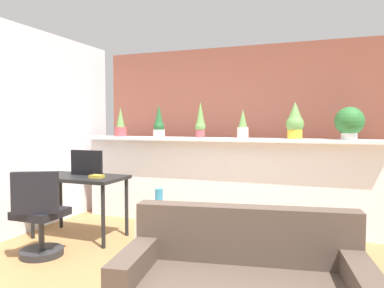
% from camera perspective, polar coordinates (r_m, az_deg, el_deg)
% --- Properties ---
extents(ground_plane, '(12.00, 12.00, 0.00)m').
position_cam_1_polar(ground_plane, '(3.37, -5.43, -21.10)').
color(ground_plane, '#9E7042').
extents(divider_wall, '(4.06, 0.16, 1.15)m').
position_cam_1_polar(divider_wall, '(5.01, 4.68, -6.09)').
color(divider_wall, white).
rests_on(divider_wall, ground).
extents(plant_shelf, '(4.06, 0.38, 0.04)m').
position_cam_1_polar(plant_shelf, '(4.91, 4.59, 0.71)').
color(plant_shelf, white).
rests_on(plant_shelf, divider_wall).
extents(brick_wall_behind, '(4.06, 0.10, 2.50)m').
position_cam_1_polar(brick_wall_behind, '(5.52, 6.43, 1.80)').
color(brick_wall_behind, brown).
rests_on(brick_wall_behind, ground).
extents(potted_plant_0, '(0.17, 0.17, 0.43)m').
position_cam_1_polar(potted_plant_0, '(5.52, -10.95, 2.98)').
color(potted_plant_0, '#B7474C').
rests_on(potted_plant_0, plant_shelf).
extents(potted_plant_1, '(0.16, 0.16, 0.45)m').
position_cam_1_polar(potted_plant_1, '(5.23, -5.12, 3.20)').
color(potted_plant_1, silver).
rests_on(potted_plant_1, plant_shelf).
extents(potted_plant_2, '(0.14, 0.14, 0.48)m').
position_cam_1_polar(potted_plant_2, '(5.02, 1.30, 3.53)').
color(potted_plant_2, '#B7474C').
rests_on(potted_plant_2, plant_shelf).
extents(potted_plant_3, '(0.14, 0.14, 0.37)m').
position_cam_1_polar(potted_plant_3, '(4.81, 7.82, 2.81)').
color(potted_plant_3, silver).
rests_on(potted_plant_3, plant_shelf).
extents(potted_plant_4, '(0.22, 0.22, 0.46)m').
position_cam_1_polar(potted_plant_4, '(4.77, 15.57, 3.40)').
color(potted_plant_4, gold).
rests_on(potted_plant_4, plant_shelf).
extents(potted_plant_5, '(0.34, 0.34, 0.39)m').
position_cam_1_polar(potted_plant_5, '(4.73, 23.10, 3.11)').
color(potted_plant_5, silver).
rests_on(potted_plant_5, plant_shelf).
extents(desk, '(1.10, 0.60, 0.75)m').
position_cam_1_polar(desk, '(4.70, -16.93, -5.74)').
color(desk, black).
rests_on(desk, ground).
extents(tv_monitor, '(0.44, 0.04, 0.31)m').
position_cam_1_polar(tv_monitor, '(4.70, -15.94, -2.79)').
color(tv_monitor, black).
rests_on(tv_monitor, desk).
extents(office_chair, '(0.52, 0.52, 0.91)m').
position_cam_1_polar(office_chair, '(4.18, -22.44, -10.84)').
color(office_chair, '#262628').
rests_on(office_chair, ground).
extents(side_cube_shelf, '(0.40, 0.41, 0.50)m').
position_cam_1_polar(side_cube_shelf, '(4.07, -4.90, -13.00)').
color(side_cube_shelf, silver).
rests_on(side_cube_shelf, ground).
extents(vase_on_shelf, '(0.08, 0.08, 0.20)m').
position_cam_1_polar(vase_on_shelf, '(3.96, -5.11, -8.28)').
color(vase_on_shelf, teal).
rests_on(vase_on_shelf, side_cube_shelf).
extents(book_on_desk, '(0.15, 0.12, 0.04)m').
position_cam_1_polar(book_on_desk, '(4.45, -14.46, -4.86)').
color(book_on_desk, gold).
rests_on(book_on_desk, desk).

